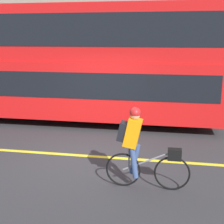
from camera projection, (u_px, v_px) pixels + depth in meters
ground_plane at (87, 155)px, 7.89m from camera, size 80.00×80.00×0.00m
road_center_line at (87, 156)px, 7.85m from camera, size 50.00×0.14×0.01m
sidewalk_curb at (121, 105)px, 13.24m from camera, size 60.00×1.79×0.15m
building_facade at (126, 2)px, 13.23m from camera, size 60.00×0.30×8.71m
bus at (68, 59)px, 10.73m from camera, size 10.32×2.55×3.90m
cyclist_on_bike at (139, 145)px, 6.03m from camera, size 1.66×0.32×1.64m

